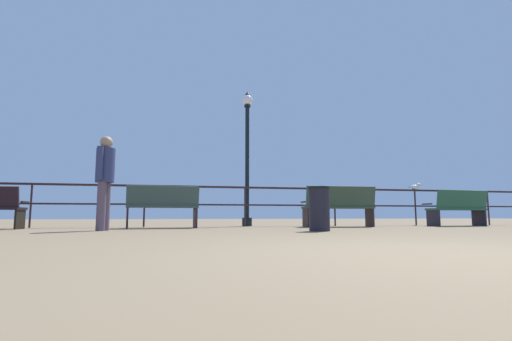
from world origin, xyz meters
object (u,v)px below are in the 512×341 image
(bench_near_left, at_px, (163,204))
(bench_far_right, at_px, (459,207))
(lamppost_center, at_px, (247,151))
(seagull_on_rail, at_px, (415,187))
(trash_bin, at_px, (319,209))
(person_by_bench, at_px, (105,176))
(bench_near_right, at_px, (339,204))

(bench_near_left, relative_size, bench_far_right, 0.95)
(bench_near_left, height_order, lamppost_center, lamppost_center)
(seagull_on_rail, relative_size, trash_bin, 0.39)
(lamppost_center, distance_m, person_by_bench, 4.15)
(person_by_bench, relative_size, trash_bin, 2.22)
(bench_far_right, bearing_deg, person_by_bench, -172.19)
(bench_near_left, relative_size, lamppost_center, 0.43)
(person_by_bench, height_order, trash_bin, person_by_bench)
(bench_near_right, distance_m, trash_bin, 2.74)
(bench_near_right, height_order, seagull_on_rail, seagull_on_rail)
(person_by_bench, xyz_separation_m, seagull_on_rail, (8.11, 2.09, 0.09))
(bench_near_left, distance_m, bench_near_right, 4.24)
(bench_near_right, bearing_deg, bench_near_left, 179.84)
(seagull_on_rail, xyz_separation_m, trash_bin, (-4.29, -3.19, -0.71))
(bench_near_right, height_order, trash_bin, bench_near_right)
(trash_bin, bearing_deg, bench_far_right, 24.99)
(bench_near_left, height_order, person_by_bench, person_by_bench)
(seagull_on_rail, bearing_deg, trash_bin, -143.35)
(lamppost_center, distance_m, seagull_on_rail, 4.99)
(person_by_bench, relative_size, seagull_on_rail, 5.71)
(bench_near_left, xyz_separation_m, seagull_on_rail, (7.06, 0.88, 0.58))
(bench_near_left, distance_m, bench_far_right, 7.70)
(lamppost_center, bearing_deg, bench_near_right, -30.35)
(person_by_bench, xyz_separation_m, trash_bin, (3.82, -1.10, -0.61))
(bench_near_left, bearing_deg, seagull_on_rail, 7.13)
(bench_near_left, distance_m, lamppost_center, 2.89)
(bench_near_left, bearing_deg, lamppost_center, 29.10)
(lamppost_center, distance_m, trash_bin, 3.92)
(bench_near_right, relative_size, person_by_bench, 1.01)
(bench_far_right, bearing_deg, bench_near_right, -179.97)
(bench_near_right, bearing_deg, bench_far_right, 0.03)
(bench_near_left, height_order, trash_bin, bench_near_left)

